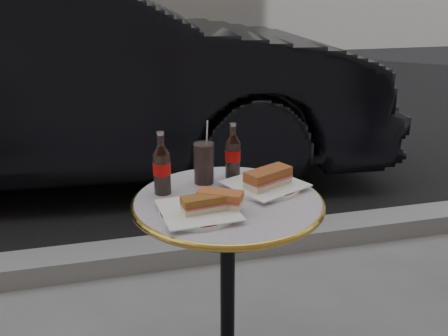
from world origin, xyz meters
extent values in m
cube|color=black|center=(0.00, 5.00, 0.00)|extent=(40.00, 8.00, 0.00)
cube|color=gray|center=(0.00, 0.90, 0.05)|extent=(40.00, 0.20, 0.12)
cylinder|color=white|center=(-0.11, -0.09, 0.74)|extent=(0.26, 0.26, 0.01)
cylinder|color=white|center=(0.15, 0.06, 0.74)|extent=(0.29, 0.29, 0.01)
cube|color=brown|center=(-0.10, -0.10, 0.77)|extent=(0.14, 0.08, 0.05)
cube|color=#B55A2E|center=(-0.05, -0.08, 0.77)|extent=(0.15, 0.12, 0.05)
cube|color=#974D26|center=(0.15, 0.04, 0.77)|extent=(0.18, 0.14, 0.06)
cylinder|color=black|center=(-0.05, 0.15, 0.81)|extent=(0.09, 0.09, 0.15)
imported|color=black|center=(-0.69, 2.35, 0.78)|extent=(2.00, 4.85, 1.56)
camera|label=1|loc=(-0.37, -1.42, 1.38)|focal=40.00mm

